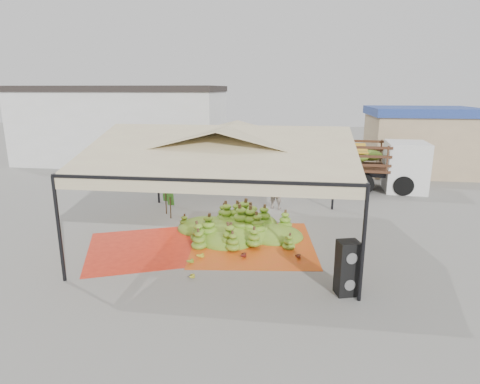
# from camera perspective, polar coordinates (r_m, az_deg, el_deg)

# --- Properties ---
(ground) EXTENTS (90.00, 90.00, 0.00)m
(ground) POSITION_cam_1_polar(r_m,az_deg,el_deg) (14.63, -1.58, -6.37)
(ground) COLOR slate
(ground) RESTS_ON ground
(canopy_tent) EXTENTS (8.10, 8.10, 4.00)m
(canopy_tent) POSITION_cam_1_polar(r_m,az_deg,el_deg) (13.80, -1.68, 6.54)
(canopy_tent) COLOR black
(canopy_tent) RESTS_ON ground
(building_white) EXTENTS (14.30, 6.30, 5.40)m
(building_white) POSITION_cam_1_polar(r_m,az_deg,el_deg) (30.19, -16.39, 9.17)
(building_white) COLOR silver
(building_white) RESTS_ON ground
(building_tan) EXTENTS (6.30, 5.30, 4.10)m
(building_tan) POSITION_cam_1_polar(r_m,az_deg,el_deg) (27.77, 24.13, 6.75)
(building_tan) COLOR tan
(building_tan) RESTS_ON ground
(tarp_left) EXTENTS (5.09, 4.98, 0.01)m
(tarp_left) POSITION_cam_1_polar(r_m,az_deg,el_deg) (13.99, -12.80, -7.71)
(tarp_left) COLOR red
(tarp_left) RESTS_ON ground
(tarp_right) EXTENTS (4.55, 4.74, 0.01)m
(tarp_right) POSITION_cam_1_polar(r_m,az_deg,el_deg) (14.02, 1.85, -7.30)
(tarp_right) COLOR #CE3F13
(tarp_right) RESTS_ON ground
(banana_heap) EXTENTS (5.57, 4.83, 1.07)m
(banana_heap) POSITION_cam_1_polar(r_m,az_deg,el_deg) (14.79, 0.15, -3.93)
(banana_heap) COLOR #557A19
(banana_heap) RESTS_ON ground
(hand_yellow_a) EXTENTS (0.54, 0.49, 0.20)m
(hand_yellow_a) POSITION_cam_1_polar(r_m,az_deg,el_deg) (12.99, -5.89, -8.74)
(hand_yellow_a) COLOR gold
(hand_yellow_a) RESTS_ON ground
(hand_yellow_b) EXTENTS (0.43, 0.37, 0.17)m
(hand_yellow_b) POSITION_cam_1_polar(r_m,az_deg,el_deg) (11.68, -7.19, -11.64)
(hand_yellow_b) COLOR gold
(hand_yellow_b) RESTS_ON ground
(hand_red_a) EXTENTS (0.49, 0.41, 0.21)m
(hand_red_a) POSITION_cam_1_polar(r_m,az_deg,el_deg) (12.91, 0.08, -8.78)
(hand_red_a) COLOR #561A13
(hand_red_a) RESTS_ON ground
(hand_red_b) EXTENTS (0.46, 0.39, 0.19)m
(hand_red_b) POSITION_cam_1_polar(r_m,az_deg,el_deg) (12.95, 7.89, -8.90)
(hand_red_b) COLOR #623016
(hand_red_b) RESTS_ON ground
(hand_green) EXTENTS (0.48, 0.42, 0.19)m
(hand_green) POSITION_cam_1_polar(r_m,az_deg,el_deg) (12.64, -7.36, -9.49)
(hand_green) COLOR #4A7E1A
(hand_green) RESTS_ON ground
(hanging_bunches) EXTENTS (1.74, 0.24, 0.20)m
(hanging_bunches) POSITION_cam_1_polar(r_m,az_deg,el_deg) (12.49, -4.38, 2.49)
(hanging_bunches) COLOR #4F7C19
(hanging_bunches) RESTS_ON ground
(speaker_stack) EXTENTS (0.64, 0.59, 1.46)m
(speaker_stack) POSITION_cam_1_polar(r_m,az_deg,el_deg) (10.85, 14.99, -10.39)
(speaker_stack) COLOR black
(speaker_stack) RESTS_ON ground
(banana_leaves) EXTENTS (0.96, 1.36, 3.70)m
(banana_leaves) POSITION_cam_1_polar(r_m,az_deg,el_deg) (17.14, -10.56, -3.45)
(banana_leaves) COLOR #29691C
(banana_leaves) RESTS_ON ground
(vendor) EXTENTS (0.77, 0.62, 1.84)m
(vendor) POSITION_cam_1_polar(r_m,az_deg,el_deg) (17.77, 5.12, 0.47)
(vendor) COLOR gray
(vendor) RESTS_ON ground
(truck_left) EXTENTS (6.23, 2.51, 2.09)m
(truck_left) POSITION_cam_1_polar(r_m,az_deg,el_deg) (22.77, -1.92, 4.57)
(truck_left) COLOR #473317
(truck_left) RESTS_ON ground
(truck_right) EXTENTS (7.57, 3.05, 2.54)m
(truck_right) POSITION_cam_1_polar(r_m,az_deg,el_deg) (22.27, 16.41, 4.49)
(truck_right) COLOR #4F2A1A
(truck_right) RESTS_ON ground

